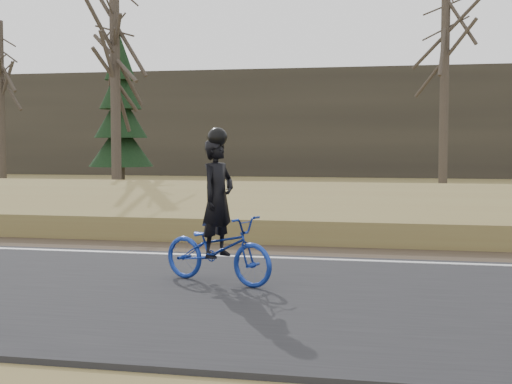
# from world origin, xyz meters

# --- Properties ---
(ground) EXTENTS (120.00, 120.00, 0.00)m
(ground) POSITION_xyz_m (0.00, 0.00, 0.00)
(ground) COLOR olive
(ground) RESTS_ON ground
(edge_line) EXTENTS (120.00, 0.12, 0.01)m
(edge_line) POSITION_xyz_m (0.00, 0.20, 0.07)
(edge_line) COLOR silver
(edge_line) RESTS_ON road
(shoulder) EXTENTS (120.00, 1.60, 0.04)m
(shoulder) POSITION_xyz_m (0.00, 1.20, 0.02)
(shoulder) COLOR #473A2B
(shoulder) RESTS_ON ground
(embankment) EXTENTS (120.00, 5.00, 0.44)m
(embankment) POSITION_xyz_m (0.00, 4.20, 0.22)
(embankment) COLOR olive
(embankment) RESTS_ON ground
(ballast) EXTENTS (120.00, 3.00, 0.45)m
(ballast) POSITION_xyz_m (0.00, 8.00, 0.23)
(ballast) COLOR slate
(ballast) RESTS_ON ground
(railroad) EXTENTS (120.00, 2.40, 0.29)m
(railroad) POSITION_xyz_m (0.00, 8.00, 0.53)
(railroad) COLOR black
(railroad) RESTS_ON ballast
(treeline_backdrop) EXTENTS (120.00, 4.00, 6.00)m
(treeline_backdrop) POSITION_xyz_m (0.00, 30.00, 3.00)
(treeline_backdrop) COLOR #383328
(treeline_backdrop) RESTS_ON ground
(cyclist) EXTENTS (1.81, 1.21, 2.06)m
(cyclist) POSITION_xyz_m (4.29, -1.96, 0.71)
(cyclist) COLOR navy
(cyclist) RESTS_ON road
(bare_tree_left) EXTENTS (0.36, 0.36, 7.25)m
(bare_tree_left) POSITION_xyz_m (-10.83, 17.63, 3.62)
(bare_tree_left) COLOR #473E34
(bare_tree_left) RESTS_ON ground
(bare_tree_near_left) EXTENTS (0.36, 0.36, 7.63)m
(bare_tree_near_left) POSITION_xyz_m (-3.49, 13.06, 3.82)
(bare_tree_near_left) COLOR #473E34
(bare_tree_near_left) RESTS_ON ground
(bare_tree_center) EXTENTS (0.36, 0.36, 9.47)m
(bare_tree_center) POSITION_xyz_m (8.17, 18.12, 4.73)
(bare_tree_center) COLOR #473E34
(bare_tree_center) RESTS_ON ground
(conifer) EXTENTS (2.60, 2.60, 6.26)m
(conifer) POSITION_xyz_m (-4.59, 16.15, 2.96)
(conifer) COLOR #473E34
(conifer) RESTS_ON ground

